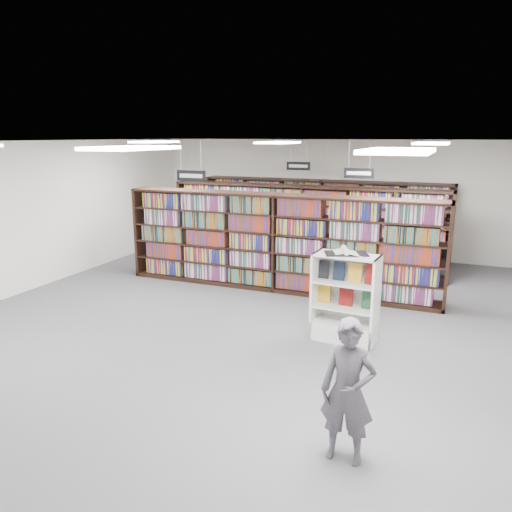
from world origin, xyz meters
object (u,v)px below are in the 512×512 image
at_px(bookshelf_row_near, 277,243).
at_px(open_book, 346,252).
at_px(shopper, 348,391).
at_px(endcap_display, 345,312).

bearing_deg(bookshelf_row_near, open_book, -48.19).
bearing_deg(shopper, open_book, 103.37).
bearing_deg(bookshelf_row_near, shopper, -63.12).
distance_m(endcap_display, shopper, 3.21).
height_order(bookshelf_row_near, shopper, bookshelf_row_near).
distance_m(bookshelf_row_near, open_book, 2.97).
xyz_separation_m(bookshelf_row_near, open_book, (1.96, -2.19, 0.44)).
bearing_deg(endcap_display, bookshelf_row_near, 136.83).
bearing_deg(endcap_display, shopper, -72.80).
bearing_deg(bookshelf_row_near, endcap_display, -47.71).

